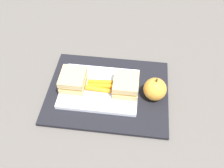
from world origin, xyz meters
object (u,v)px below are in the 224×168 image
at_px(food_tray, 100,88).
at_px(carrot_sticks_bundle, 99,86).
at_px(sandwich_half_left, 73,80).
at_px(sandwich_half_right, 126,85).
at_px(apple, 155,89).

bearing_deg(food_tray, carrot_sticks_bundle, 82.88).
xyz_separation_m(sandwich_half_left, sandwich_half_right, (0.16, 0.00, 0.00)).
bearing_deg(apple, food_tray, 178.10).
bearing_deg(apple, carrot_sticks_bundle, 177.97).
bearing_deg(apple, sandwich_half_right, 176.33).
height_order(carrot_sticks_bundle, apple, apple).
xyz_separation_m(sandwich_half_right, apple, (0.08, -0.01, -0.00)).
height_order(food_tray, sandwich_half_left, sandwich_half_left).
bearing_deg(carrot_sticks_bundle, sandwich_half_left, -179.73).
distance_m(sandwich_half_left, apple, 0.24).
distance_m(food_tray, sandwich_half_right, 0.08).
relative_size(sandwich_half_right, apple, 1.03).
distance_m(sandwich_half_left, carrot_sticks_bundle, 0.08).
xyz_separation_m(food_tray, carrot_sticks_bundle, (0.00, 0.00, 0.01)).
height_order(sandwich_half_right, apple, apple).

